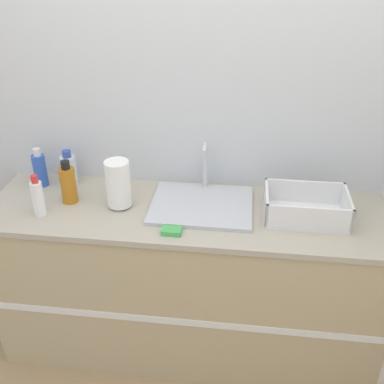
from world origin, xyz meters
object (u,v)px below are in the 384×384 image
(bottle_blue, at_px, (40,169))
(bottle_amber, at_px, (68,184))
(paper_towel_roll, at_px, (118,184))
(dish_rack, at_px, (306,209))
(sink, at_px, (202,203))
(bottle_white_spray, at_px, (38,198))
(bottle_clear, at_px, (69,170))

(bottle_blue, bearing_deg, bottle_amber, -34.57)
(paper_towel_roll, xyz_separation_m, bottle_blue, (-0.47, 0.16, -0.03))
(dish_rack, relative_size, bottle_blue, 1.81)
(sink, xyz_separation_m, bottle_amber, (-0.66, -0.03, 0.08))
(paper_towel_roll, height_order, dish_rack, paper_towel_roll)
(paper_towel_roll, relative_size, bottle_white_spray, 1.15)
(paper_towel_roll, bearing_deg, bottle_blue, 161.28)
(sink, xyz_separation_m, bottle_blue, (-0.87, 0.12, 0.08))
(bottle_blue, bearing_deg, dish_rack, -6.27)
(sink, distance_m, bottle_clear, 0.74)
(bottle_clear, bearing_deg, bottle_blue, -169.39)
(dish_rack, relative_size, bottle_clear, 1.96)
(paper_towel_roll, relative_size, bottle_blue, 1.15)
(paper_towel_roll, distance_m, bottle_clear, 0.38)
(bottle_white_spray, xyz_separation_m, bottle_clear, (0.04, 0.31, -0.01))
(sink, distance_m, bottle_white_spray, 0.78)
(bottle_white_spray, height_order, bottle_amber, bottle_amber)
(bottle_blue, height_order, bottle_clear, bottle_blue)
(dish_rack, bearing_deg, bottle_white_spray, -174.08)
(paper_towel_roll, height_order, bottle_blue, paper_towel_roll)
(paper_towel_roll, height_order, bottle_white_spray, paper_towel_roll)
(bottle_white_spray, bearing_deg, bottle_clear, 83.34)
(bottle_clear, bearing_deg, bottle_white_spray, -96.66)
(bottle_clear, bearing_deg, sink, -11.19)
(dish_rack, xyz_separation_m, bottle_white_spray, (-1.26, -0.13, 0.05))
(dish_rack, relative_size, bottle_white_spray, 1.83)
(paper_towel_roll, distance_m, dish_rack, 0.90)
(bottle_amber, bearing_deg, dish_rack, -0.29)
(sink, xyz_separation_m, dish_rack, (0.50, -0.03, 0.03))
(dish_rack, xyz_separation_m, bottle_blue, (-1.37, 0.15, 0.05))
(bottle_blue, distance_m, bottle_amber, 0.26)
(sink, relative_size, bottle_blue, 2.33)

